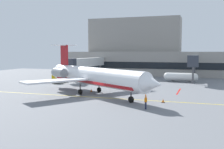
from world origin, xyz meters
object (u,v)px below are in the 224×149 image
(regional_jet, at_px, (92,76))
(pushback_tractor, at_px, (58,79))
(marshaller, at_px, (146,102))
(belt_loader, at_px, (129,80))
(fuel_tank, at_px, (181,77))
(baggage_tug, at_px, (66,75))

(regional_jet, distance_m, pushback_tractor, 19.36)
(regional_jet, relative_size, marshaller, 14.48)
(belt_loader, relative_size, fuel_tank, 0.38)
(pushback_tractor, height_order, fuel_tank, fuel_tank)
(belt_loader, bearing_deg, marshaller, -70.44)
(fuel_tank, bearing_deg, belt_loader, -141.66)
(fuel_tank, xyz_separation_m, marshaller, (-1.76, -33.47, -0.30))
(pushback_tractor, relative_size, marshaller, 2.22)
(fuel_tank, distance_m, marshaller, 33.52)
(fuel_tank, relative_size, marshaller, 4.31)
(belt_loader, distance_m, marshaller, 26.58)
(regional_jet, relative_size, baggage_tug, 8.37)
(regional_jet, relative_size, pushback_tractor, 6.53)
(baggage_tug, distance_m, fuel_tank, 30.70)
(baggage_tug, distance_m, belt_loader, 21.28)
(belt_loader, xyz_separation_m, marshaller, (8.90, -25.04, 0.05))
(baggage_tug, xyz_separation_m, pushback_tractor, (3.33, -9.89, 0.03))
(pushback_tractor, distance_m, marshaller, 33.99)
(baggage_tug, height_order, pushback_tractor, pushback_tractor)
(belt_loader, bearing_deg, pushback_tractor, -170.89)
(pushback_tractor, xyz_separation_m, belt_loader, (16.69, 2.68, -0.01))
(belt_loader, height_order, fuel_tank, fuel_tank)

